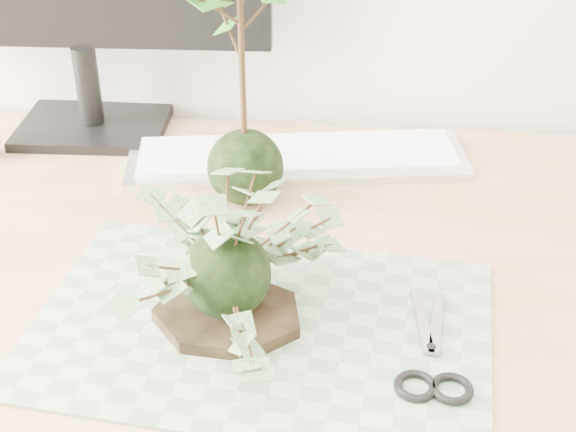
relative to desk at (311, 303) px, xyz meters
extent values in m
cube|color=tan|center=(0.00, 0.00, 0.07)|extent=(1.60, 0.70, 0.04)
cube|color=slate|center=(-0.04, -0.16, 0.09)|extent=(0.51, 0.37, 0.00)
cylinder|color=black|center=(-0.08, -0.15, 0.10)|extent=(0.18, 0.18, 0.01)
sphere|color=black|center=(-0.08, -0.15, 0.15)|extent=(0.09, 0.09, 0.09)
sphere|color=black|center=(-0.10, 0.10, 0.14)|extent=(0.10, 0.10, 0.10)
cylinder|color=#352211|center=(-0.10, 0.10, 0.29)|extent=(0.01, 0.01, 0.25)
cube|color=silver|center=(-0.04, 0.22, 0.09)|extent=(0.51, 0.22, 0.01)
cube|color=white|center=(-0.04, 0.22, 0.10)|extent=(0.47, 0.19, 0.01)
cube|color=black|center=(-0.37, 0.29, 0.10)|extent=(0.23, 0.17, 0.02)
cylinder|color=black|center=(-0.37, 0.29, 0.16)|extent=(0.04, 0.04, 0.12)
cube|color=gray|center=(0.13, -0.14, 0.09)|extent=(0.02, 0.11, 0.00)
cube|color=gray|center=(0.14, -0.14, 0.09)|extent=(0.02, 0.11, 0.00)
torus|color=black|center=(0.12, -0.24, 0.10)|extent=(0.04, 0.04, 0.01)
torus|color=black|center=(0.15, -0.24, 0.10)|extent=(0.04, 0.04, 0.01)
camera|label=1|loc=(0.05, -0.82, 0.65)|focal=50.00mm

